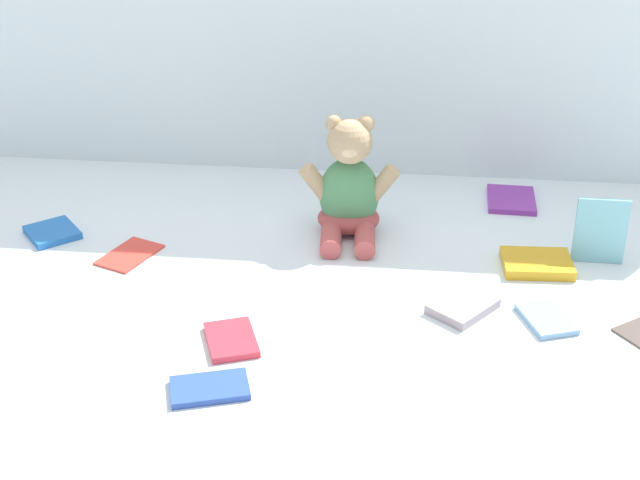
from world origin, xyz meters
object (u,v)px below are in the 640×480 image
(book_case_1, at_px, (537,263))
(book_case_4, at_px, (129,254))
(book_case_3, at_px, (52,232))
(book_case_8, at_px, (601,231))
(book_case_5, at_px, (210,388))
(book_case_2, at_px, (231,340))
(book_case_7, at_px, (463,306))
(book_case_9, at_px, (546,319))
(book_case_6, at_px, (511,200))
(teddy_bear, at_px, (349,191))

(book_case_1, height_order, book_case_4, book_case_1)
(book_case_1, bearing_deg, book_case_4, -90.26)
(book_case_1, xyz_separation_m, book_case_4, (-0.75, -0.03, -0.01))
(book_case_3, xyz_separation_m, book_case_8, (1.04, 0.01, 0.05))
(book_case_5, bearing_deg, book_case_4, 14.30)
(book_case_2, height_order, book_case_4, book_case_2)
(book_case_7, xyz_separation_m, book_case_8, (0.25, 0.20, 0.05))
(book_case_9, bearing_deg, book_case_5, 5.31)
(book_case_3, height_order, book_case_9, book_case_3)
(book_case_4, relative_size, book_case_6, 0.95)
(book_case_2, relative_size, book_case_3, 1.09)
(teddy_bear, bearing_deg, book_case_8, -11.72)
(book_case_1, distance_m, book_case_8, 0.13)
(book_case_3, xyz_separation_m, book_case_7, (0.79, -0.19, 0.00))
(teddy_bear, relative_size, book_case_1, 1.91)
(book_case_5, relative_size, book_case_9, 1.14)
(teddy_bear, distance_m, book_case_5, 0.56)
(book_case_5, bearing_deg, book_case_8, -71.27)
(book_case_3, bearing_deg, book_case_1, 137.56)
(book_case_1, xyz_separation_m, book_case_5, (-0.52, -0.42, -0.00))
(book_case_1, distance_m, book_case_4, 0.76)
(book_case_6, bearing_deg, book_case_5, 56.90)
(book_case_3, distance_m, book_case_6, 0.94)
(book_case_6, height_order, book_case_8, book_case_8)
(book_case_2, distance_m, book_case_8, 0.71)
(book_case_6, bearing_deg, book_case_4, 25.33)
(book_case_1, height_order, book_case_5, book_case_1)
(teddy_bear, distance_m, book_case_8, 0.47)
(book_case_4, distance_m, book_case_7, 0.63)
(teddy_bear, distance_m, book_case_2, 0.44)
(book_case_2, distance_m, book_case_7, 0.39)
(book_case_2, bearing_deg, book_case_7, -0.52)
(book_case_3, distance_m, book_case_7, 0.81)
(book_case_4, height_order, book_case_8, book_case_8)
(teddy_bear, distance_m, book_case_4, 0.43)
(book_case_2, bearing_deg, book_case_9, -7.78)
(book_case_1, height_order, book_case_7, book_case_1)
(book_case_1, bearing_deg, book_case_3, -94.69)
(book_case_3, distance_m, book_case_5, 0.61)
(teddy_bear, height_order, book_case_2, teddy_bear)
(book_case_3, height_order, book_case_7, book_case_7)
(book_case_4, xyz_separation_m, book_case_5, (0.24, -0.38, 0.00))
(book_case_4, bearing_deg, book_case_8, 26.58)
(book_case_7, relative_size, book_case_8, 0.87)
(book_case_5, xyz_separation_m, book_case_9, (0.51, 0.24, -0.00))
(teddy_bear, xyz_separation_m, book_case_8, (0.47, -0.07, -0.03))
(book_case_6, distance_m, book_case_9, 0.46)
(book_case_1, height_order, book_case_6, book_case_1)
(book_case_1, bearing_deg, book_case_5, -53.79)
(teddy_bear, bearing_deg, book_case_3, -175.70)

